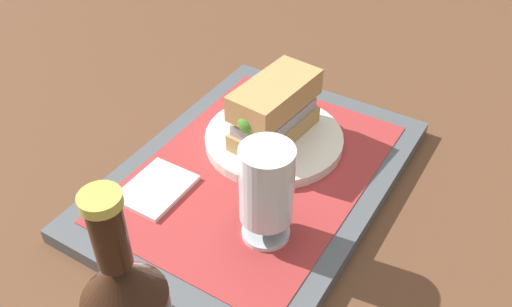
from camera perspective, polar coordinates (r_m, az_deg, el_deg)
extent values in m
plane|color=brown|center=(0.73, 0.00, -3.00)|extent=(3.00, 3.00, 0.00)
cube|color=#4C5156|center=(0.73, 0.00, -2.43)|extent=(0.44, 0.32, 0.02)
cube|color=#9E2D2D|center=(0.72, 0.00, -1.80)|extent=(0.38, 0.27, 0.00)
cylinder|color=silver|center=(0.76, 1.88, 1.51)|extent=(0.19, 0.19, 0.01)
cube|color=tan|center=(0.75, 1.91, 2.65)|extent=(0.14, 0.08, 0.02)
cube|color=#9EA3A8|center=(0.73, 1.94, 3.90)|extent=(0.12, 0.07, 0.02)
cube|color=silver|center=(0.73, 1.96, 4.66)|extent=(0.12, 0.06, 0.01)
sphere|color=#47932D|center=(0.69, -0.48, 3.40)|extent=(0.04, 0.04, 0.04)
cube|color=tan|center=(0.72, 2.00, 6.10)|extent=(0.14, 0.08, 0.04)
cylinder|color=silver|center=(0.64, 1.02, -8.10)|extent=(0.06, 0.06, 0.01)
cylinder|color=silver|center=(0.63, 1.04, -7.19)|extent=(0.01, 0.01, 0.02)
cylinder|color=silver|center=(0.59, 1.11, -3.21)|extent=(0.06, 0.06, 0.09)
cylinder|color=gold|center=(0.60, 1.08, -4.84)|extent=(0.06, 0.06, 0.05)
cylinder|color=white|center=(0.58, 1.11, -2.80)|extent=(0.05, 0.05, 0.01)
cube|color=white|center=(0.70, -10.27, -3.57)|extent=(0.09, 0.07, 0.01)
cone|color=black|center=(0.41, -13.86, -12.57)|extent=(0.06, 0.06, 0.04)
cylinder|color=black|center=(0.37, -14.98, -8.15)|extent=(0.02, 0.02, 0.05)
cylinder|color=#BFB74C|center=(0.35, -15.84, -4.67)|extent=(0.03, 0.03, 0.01)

